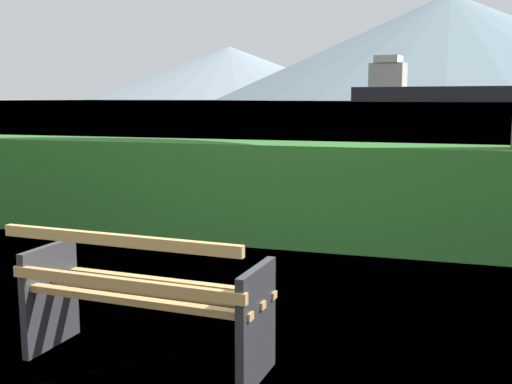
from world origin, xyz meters
TOP-DOWN VIEW (x-y plane):
  - ground_plane at (0.00, 0.00)m, footprint 1400.00×1400.00m
  - water_surface at (0.00, 306.84)m, footprint 620.00×620.00m
  - park_bench at (-0.00, -0.06)m, footprint 1.55×0.67m
  - hedge_row at (0.00, 3.36)m, footprint 11.25×0.79m
  - cargo_ship_large at (-4.17, 267.42)m, footprint 81.89×24.30m
  - distant_hills at (-2.72, 562.47)m, footprint 689.49×407.78m

SIDE VIEW (x-z plane):
  - ground_plane at x=0.00m, z-range 0.00..0.00m
  - water_surface at x=0.00m, z-range 0.00..0.00m
  - park_bench at x=0.00m, z-range -0.01..0.85m
  - hedge_row at x=0.00m, z-range 0.00..1.12m
  - cargo_ship_large at x=-4.17m, z-range -4.32..15.29m
  - distant_hills at x=-2.72m, z-range -5.71..80.02m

